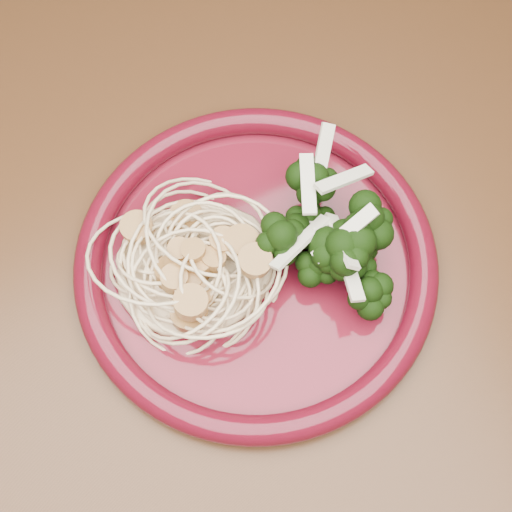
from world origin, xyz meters
name	(u,v)px	position (x,y,z in m)	size (l,w,h in m)	color
dining_table	(310,248)	(0.00, 0.00, 0.65)	(1.20, 0.80, 0.75)	#472814
dinner_plate	(256,262)	(-0.07, -0.03, 0.76)	(0.32, 0.32, 0.02)	#550D1A
spaghetti_pile	(196,263)	(-0.11, -0.02, 0.77)	(0.11, 0.10, 0.03)	beige
scallop_cluster	(192,243)	(-0.11, -0.02, 0.80)	(0.12, 0.12, 0.04)	#AA793C
broccoli_pile	(330,243)	(-0.02, -0.05, 0.78)	(0.08, 0.13, 0.04)	black
onion_garnish	(334,225)	(-0.02, -0.05, 0.81)	(0.05, 0.08, 0.05)	beige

